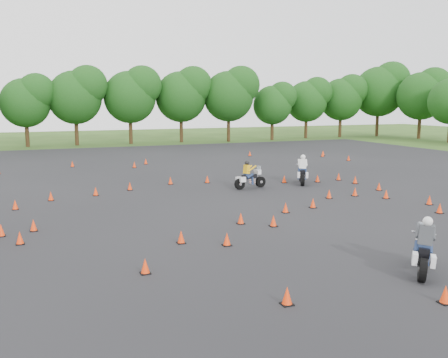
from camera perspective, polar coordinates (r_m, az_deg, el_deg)
ground at (r=21.68m, az=3.98°, el=-4.66°), size 140.00×140.00×0.00m
asphalt_pad at (r=27.07m, az=-1.59°, el=-1.89°), size 62.00×62.00×0.00m
treeline at (r=55.30m, az=-8.44°, el=8.31°), size 87.23×32.25×11.11m
traffic_cones at (r=26.69m, az=-2.21°, el=-1.56°), size 36.78×33.37×0.45m
rider_grey at (r=15.99m, az=21.63°, el=-6.93°), size 2.03×2.19×1.77m
rider_yellow at (r=29.16m, az=3.05°, el=0.51°), size 2.20×1.01×1.63m
rider_white at (r=31.19m, az=8.90°, el=1.14°), size 1.74×2.43×1.82m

